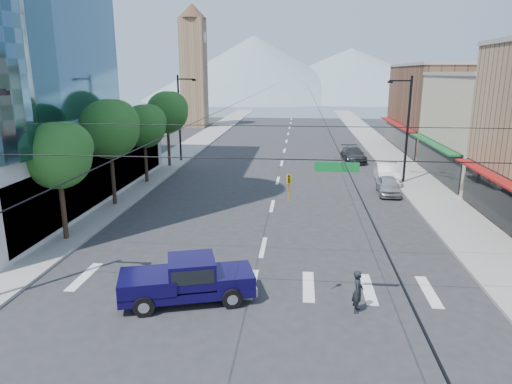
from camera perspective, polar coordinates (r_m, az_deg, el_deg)
ground at (r=19.61m, az=-0.58°, el=-13.36°), size 160.00×160.00×0.00m
sidewalk_left at (r=59.57m, az=-8.03°, el=5.70°), size 4.00×120.00×0.15m
sidewalk_right at (r=58.81m, az=15.45°, el=5.20°), size 4.00×120.00×0.15m
shop_mid at (r=45.27m, az=29.34°, el=6.83°), size 12.00×14.00×9.00m
shop_far at (r=60.16m, az=23.40°, el=9.47°), size 12.00×18.00×10.00m
clock_tower at (r=81.32m, az=-7.80°, el=15.54°), size 4.80×4.80×20.40m
mountain_left at (r=168.07m, az=-0.23°, el=15.27°), size 80.00×80.00×22.00m
mountain_right at (r=178.13m, az=11.75°, el=14.30°), size 90.00×90.00×18.00m
tree_near at (r=26.99m, az=-23.26°, el=4.47°), size 3.65×3.64×6.71m
tree_midnear at (r=33.15m, az=-17.63°, el=7.71°), size 4.09×4.09×7.52m
tree_midfar at (r=39.71m, az=-13.65°, el=8.15°), size 3.65×3.64×6.71m
tree_far at (r=46.30m, az=-10.87°, el=9.92°), size 4.09×4.09×7.52m
signal_rig at (r=16.92m, az=-0.33°, el=-1.00°), size 21.80×0.20×9.00m
lamp_pole_nw at (r=49.03m, az=-9.42°, el=9.47°), size 2.00×0.25×9.00m
lamp_pole_ne at (r=40.41m, az=18.26°, el=7.87°), size 2.00×0.25×9.00m
pickup_truck at (r=19.35m, az=-8.67°, el=-10.70°), size 5.87×3.45×1.88m
pedestrian at (r=18.83m, az=12.61°, el=-12.01°), size 0.53×0.70×1.75m
parked_car_near at (r=37.06m, az=16.23°, el=0.78°), size 1.87×4.17×1.39m
parked_car_mid at (r=40.90m, az=16.04°, el=2.27°), size 2.05×5.19×1.68m
parked_car_far at (r=50.04m, az=12.08°, el=4.61°), size 2.61×5.39×1.51m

